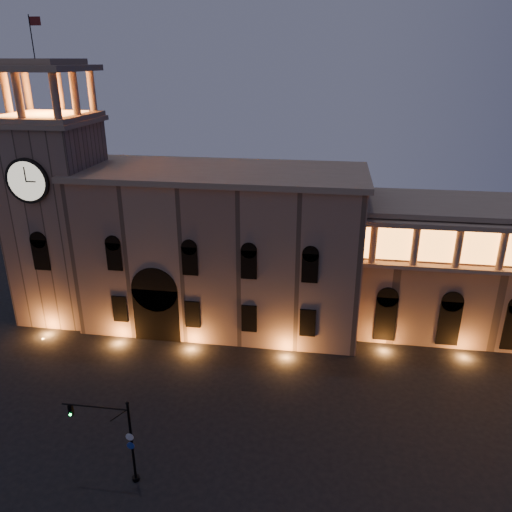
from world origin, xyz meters
name	(u,v)px	position (x,y,z in m)	size (l,w,h in m)	color
ground	(190,456)	(0.00, 0.00, 0.00)	(160.00, 160.00, 0.00)	black
government_building	(222,248)	(-2.08, 21.93, 8.77)	(30.80, 12.80, 17.60)	#896C59
clock_tower	(58,211)	(-20.50, 20.98, 12.50)	(9.80, 9.80, 32.40)	#896C59
traffic_light	(120,439)	(-4.05, -2.81, 3.63)	(5.03, 0.53, 6.90)	black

